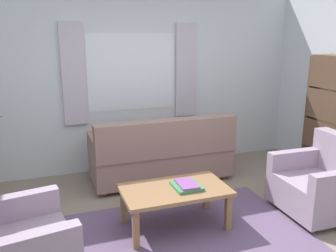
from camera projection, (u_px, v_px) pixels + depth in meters
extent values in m
plane|color=gray|center=(189.00, 240.00, 3.55)|extent=(6.24, 6.24, 0.00)
cube|color=silver|center=(131.00, 82.00, 5.29)|extent=(5.32, 0.12, 2.60)
cube|color=white|center=(132.00, 72.00, 5.20)|extent=(1.30, 0.01, 1.10)
cube|color=silver|center=(74.00, 74.00, 4.90)|extent=(0.32, 0.06, 1.40)
cube|color=silver|center=(186.00, 70.00, 5.44)|extent=(0.32, 0.06, 1.40)
cube|color=#604C6B|center=(189.00, 240.00, 3.55)|extent=(2.42, 1.81, 0.01)
cube|color=gray|center=(160.00, 161.00, 5.03)|extent=(1.90, 0.80, 0.38)
cube|color=gray|center=(168.00, 138.00, 4.63)|extent=(1.90, 0.20, 0.48)
cube|color=gray|center=(217.00, 135.00, 5.23)|extent=(0.16, 0.80, 0.24)
cube|color=gray|center=(97.00, 147.00, 4.67)|extent=(0.16, 0.80, 0.24)
cylinder|color=olive|center=(206.00, 162.00, 5.63)|extent=(0.06, 0.06, 0.06)
cylinder|color=olive|center=(97.00, 176.00, 5.08)|extent=(0.06, 0.06, 0.06)
cylinder|color=olive|center=(224.00, 176.00, 5.08)|extent=(0.06, 0.06, 0.06)
cylinder|color=olive|center=(104.00, 193.00, 4.53)|extent=(0.06, 0.06, 0.06)
cube|color=#998499|center=(24.00, 250.00, 2.48)|extent=(0.81, 0.26, 0.22)
cube|color=#998499|center=(11.00, 208.00, 3.08)|extent=(0.81, 0.26, 0.22)
cylinder|color=olive|center=(54.00, 249.00, 3.34)|extent=(0.05, 0.05, 0.06)
cube|color=#998499|center=(317.00, 193.00, 4.04)|extent=(0.82, 0.86, 0.36)
cube|color=#998499|center=(298.00, 159.00, 4.30)|extent=(0.80, 0.14, 0.22)
cylinder|color=olive|center=(273.00, 201.00, 4.31)|extent=(0.05, 0.05, 0.06)
cylinder|color=olive|center=(312.00, 230.00, 3.68)|extent=(0.05, 0.05, 0.06)
cylinder|color=olive|center=(317.00, 194.00, 4.50)|extent=(0.05, 0.05, 0.06)
cube|color=olive|center=(175.00, 190.00, 3.70)|extent=(1.10, 0.64, 0.04)
cube|color=olive|center=(136.00, 230.00, 3.36)|extent=(0.06, 0.06, 0.40)
cube|color=olive|center=(228.00, 213.00, 3.68)|extent=(0.06, 0.06, 0.40)
cube|color=olive|center=(124.00, 206.00, 3.83)|extent=(0.06, 0.06, 0.40)
cube|color=olive|center=(206.00, 193.00, 4.15)|extent=(0.06, 0.06, 0.40)
cube|color=#387F4C|center=(187.00, 186.00, 3.70)|extent=(0.28, 0.30, 0.03)
cube|color=#7F478C|center=(187.00, 184.00, 3.70)|extent=(0.20, 0.29, 0.02)
cube|color=brown|center=(314.00, 116.00, 5.11)|extent=(0.30, 0.04, 1.70)
cube|color=brown|center=(329.00, 124.00, 4.65)|extent=(0.02, 0.90, 1.70)
cube|color=brown|center=(331.00, 182.00, 4.91)|extent=(0.30, 0.86, 0.02)
cube|color=brown|center=(334.00, 153.00, 4.80)|extent=(0.30, 0.86, 0.02)
cube|color=#5B8E93|center=(334.00, 114.00, 4.75)|extent=(0.26, 0.08, 0.18)
cube|color=beige|center=(329.00, 109.00, 4.82)|extent=(0.26, 0.09, 0.28)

